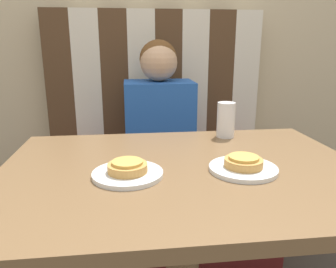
% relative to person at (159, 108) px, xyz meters
% --- Properties ---
extents(wall_back, '(7.00, 0.05, 2.60)m').
position_rel_person_xyz_m(wall_back, '(0.00, 0.33, 0.52)').
color(wall_back, '#C6B28E').
rests_on(wall_back, ground_plane).
extents(booth_seat, '(1.15, 0.56, 0.50)m').
position_rel_person_xyz_m(booth_seat, '(0.00, -0.00, -0.54)').
color(booth_seat, '#5B1919').
rests_on(booth_seat, ground_plane).
extents(booth_backrest, '(1.15, 0.08, 0.76)m').
position_rel_person_xyz_m(booth_backrest, '(-0.00, 0.23, 0.09)').
color(booth_backrest, '#4C331E').
rests_on(booth_backrest, booth_seat).
extents(dining_table, '(1.01, 0.74, 0.76)m').
position_rel_person_xyz_m(dining_table, '(0.00, -0.73, -0.13)').
color(dining_table, brown).
rests_on(dining_table, ground_plane).
extents(person, '(0.33, 0.23, 0.61)m').
position_rel_person_xyz_m(person, '(0.00, 0.00, 0.00)').
color(person, '#2356B2').
rests_on(person, booth_seat).
extents(plate_left, '(0.18, 0.18, 0.01)m').
position_rel_person_xyz_m(plate_left, '(-0.15, -0.77, -0.02)').
color(plate_left, white).
rests_on(plate_left, dining_table).
extents(plate_right, '(0.18, 0.18, 0.01)m').
position_rel_person_xyz_m(plate_right, '(0.15, -0.77, -0.02)').
color(plate_right, white).
rests_on(plate_right, dining_table).
extents(pizza_left, '(0.10, 0.10, 0.03)m').
position_rel_person_xyz_m(pizza_left, '(-0.15, -0.77, -0.00)').
color(pizza_left, '#C68E47').
rests_on(pizza_left, plate_left).
extents(pizza_right, '(0.10, 0.10, 0.03)m').
position_rel_person_xyz_m(pizza_right, '(0.15, -0.77, -0.00)').
color(pizza_right, '#C68E47').
rests_on(pizza_right, plate_right).
extents(drinking_cup, '(0.07, 0.07, 0.13)m').
position_rel_person_xyz_m(drinking_cup, '(0.20, -0.44, 0.03)').
color(drinking_cup, silver).
rests_on(drinking_cup, dining_table).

